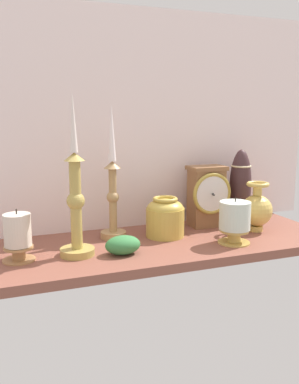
{
  "coord_description": "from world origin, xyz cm",
  "views": [
    {
      "loc": [
        -41.68,
        -103.1,
        34.81
      ],
      "look_at": [
        -2.73,
        0.0,
        14.0
      ],
      "focal_mm": 39.28,
      "sensor_mm": 36.0,
      "label": 1
    }
  ],
  "objects_px": {
    "candlestick_tall_center": "(113,190)",
    "brass_vase_jar": "(165,216)",
    "candlestick_tall_left": "(76,204)",
    "pillar_candle_front": "(235,220)",
    "brass_vase_bulbous": "(257,209)",
    "tall_ceramic_vase": "(240,186)",
    "pillar_candle_near_clock": "(18,236)",
    "mantel_clock": "(207,196)"
  },
  "relations": [
    {
      "from": "pillar_candle_near_clock",
      "to": "brass_vase_bulbous",
      "type": "bearing_deg",
      "value": 1.61
    },
    {
      "from": "candlestick_tall_left",
      "to": "brass_vase_jar",
      "type": "height_order",
      "value": "candlestick_tall_left"
    },
    {
      "from": "mantel_clock",
      "to": "pillar_candle_near_clock",
      "type": "height_order",
      "value": "mantel_clock"
    },
    {
      "from": "brass_vase_bulbous",
      "to": "tall_ceramic_vase",
      "type": "bearing_deg",
      "value": 87.26
    },
    {
      "from": "mantel_clock",
      "to": "pillar_candle_front",
      "type": "height_order",
      "value": "mantel_clock"
    },
    {
      "from": "candlestick_tall_left",
      "to": "brass_vase_bulbous",
      "type": "xyz_separation_m",
      "value": [
        0.54,
        0.03,
        -0.06
      ]
    },
    {
      "from": "brass_vase_jar",
      "to": "tall_ceramic_vase",
      "type": "distance_m",
      "value": 0.29
    },
    {
      "from": "candlestick_tall_center",
      "to": "brass_vase_bulbous",
      "type": "relative_size",
      "value": 2.53
    },
    {
      "from": "brass_vase_jar",
      "to": "candlestick_tall_center",
      "type": "bearing_deg",
      "value": 165.05
    },
    {
      "from": "brass_vase_jar",
      "to": "pillar_candle_near_clock",
      "type": "bearing_deg",
      "value": -171.1
    },
    {
      "from": "candlestick_tall_left",
      "to": "candlestick_tall_center",
      "type": "height_order",
      "value": "candlestick_tall_left"
    },
    {
      "from": "brass_vase_jar",
      "to": "tall_ceramic_vase",
      "type": "relative_size",
      "value": 0.48
    },
    {
      "from": "candlestick_tall_center",
      "to": "tall_ceramic_vase",
      "type": "distance_m",
      "value": 0.42
    },
    {
      "from": "mantel_clock",
      "to": "tall_ceramic_vase",
      "type": "distance_m",
      "value": 0.12
    },
    {
      "from": "pillar_candle_front",
      "to": "pillar_candle_near_clock",
      "type": "xyz_separation_m",
      "value": [
        -0.56,
        0.06,
        -0.0
      ]
    },
    {
      "from": "candlestick_tall_left",
      "to": "brass_vase_bulbous",
      "type": "distance_m",
      "value": 0.55
    },
    {
      "from": "mantel_clock",
      "to": "tall_ceramic_vase",
      "type": "height_order",
      "value": "tall_ceramic_vase"
    },
    {
      "from": "tall_ceramic_vase",
      "to": "brass_vase_bulbous",
      "type": "bearing_deg",
      "value": -92.74
    },
    {
      "from": "candlestick_tall_center",
      "to": "pillar_candle_front",
      "type": "bearing_deg",
      "value": -29.27
    },
    {
      "from": "candlestick_tall_center",
      "to": "brass_vase_jar",
      "type": "relative_size",
      "value": 3.27
    },
    {
      "from": "tall_ceramic_vase",
      "to": "brass_vase_jar",
      "type": "bearing_deg",
      "value": -168.93
    },
    {
      "from": "candlestick_tall_left",
      "to": "candlestick_tall_center",
      "type": "bearing_deg",
      "value": 41.94
    },
    {
      "from": "brass_vase_bulbous",
      "to": "pillar_candle_near_clock",
      "type": "height_order",
      "value": "brass_vase_bulbous"
    },
    {
      "from": "brass_vase_jar",
      "to": "pillar_candle_front",
      "type": "distance_m",
      "value": 0.2
    },
    {
      "from": "candlestick_tall_left",
      "to": "candlestick_tall_center",
      "type": "relative_size",
      "value": 1.07
    },
    {
      "from": "brass_vase_jar",
      "to": "pillar_candle_near_clock",
      "type": "relative_size",
      "value": 0.9
    },
    {
      "from": "candlestick_tall_left",
      "to": "pillar_candle_front",
      "type": "relative_size",
      "value": 3.15
    },
    {
      "from": "mantel_clock",
      "to": "candlestick_tall_left",
      "type": "relative_size",
      "value": 0.47
    },
    {
      "from": "candlestick_tall_center",
      "to": "candlestick_tall_left",
      "type": "bearing_deg",
      "value": -138.06
    },
    {
      "from": "candlestick_tall_left",
      "to": "pillar_candle_near_clock",
      "type": "xyz_separation_m",
      "value": [
        -0.14,
        0.01,
        -0.07
      ]
    },
    {
      "from": "brass_vase_jar",
      "to": "pillar_candle_near_clock",
      "type": "height_order",
      "value": "pillar_candle_near_clock"
    },
    {
      "from": "candlestick_tall_center",
      "to": "pillar_candle_near_clock",
      "type": "relative_size",
      "value": 2.95
    },
    {
      "from": "pillar_candle_front",
      "to": "pillar_candle_near_clock",
      "type": "relative_size",
      "value": 1.0
    },
    {
      "from": "brass_vase_bulbous",
      "to": "pillar_candle_front",
      "type": "distance_m",
      "value": 0.15
    },
    {
      "from": "brass_vase_bulbous",
      "to": "pillar_candle_near_clock",
      "type": "bearing_deg",
      "value": -178.39
    },
    {
      "from": "brass_vase_bulbous",
      "to": "pillar_candle_front",
      "type": "height_order",
      "value": "brass_vase_bulbous"
    },
    {
      "from": "candlestick_tall_left",
      "to": "pillar_candle_near_clock",
      "type": "relative_size",
      "value": 3.16
    },
    {
      "from": "pillar_candle_front",
      "to": "pillar_candle_near_clock",
      "type": "height_order",
      "value": "same"
    },
    {
      "from": "brass_vase_jar",
      "to": "pillar_candle_front",
      "type": "height_order",
      "value": "pillar_candle_front"
    },
    {
      "from": "brass_vase_bulbous",
      "to": "tall_ceramic_vase",
      "type": "distance_m",
      "value": 0.11
    },
    {
      "from": "pillar_candle_near_clock",
      "to": "brass_vase_jar",
      "type": "bearing_deg",
      "value": 8.9
    },
    {
      "from": "mantel_clock",
      "to": "pillar_candle_front",
      "type": "xyz_separation_m",
      "value": [
        -0.01,
        -0.18,
        -0.03
      ]
    }
  ]
}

